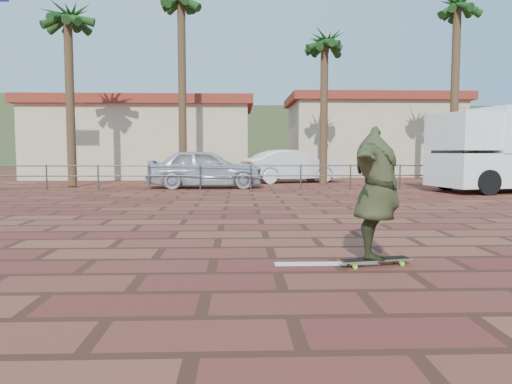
{
  "coord_description": "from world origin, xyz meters",
  "views": [
    {
      "loc": [
        -0.48,
        -7.78,
        1.51
      ],
      "look_at": [
        -0.18,
        0.96,
        0.8
      ],
      "focal_mm": 35.0,
      "sensor_mm": 36.0,
      "label": 1
    }
  ],
  "objects_px": {
    "skateboarder": "(377,193)",
    "car_silver": "(205,168)",
    "longboard": "(375,260)",
    "car_white": "(292,166)"
  },
  "relations": [
    {
      "from": "skateboarder",
      "to": "car_silver",
      "type": "distance_m",
      "value": 14.69
    },
    {
      "from": "longboard",
      "to": "car_silver",
      "type": "height_order",
      "value": "car_silver"
    },
    {
      "from": "skateboarder",
      "to": "car_white",
      "type": "distance_m",
      "value": 17.86
    },
    {
      "from": "car_silver",
      "to": "car_white",
      "type": "distance_m",
      "value": 5.3
    },
    {
      "from": "car_white",
      "to": "longboard",
      "type": "bearing_deg",
      "value": 158.97
    },
    {
      "from": "longboard",
      "to": "skateboarder",
      "type": "bearing_deg",
      "value": -102.86
    },
    {
      "from": "car_silver",
      "to": "skateboarder",
      "type": "bearing_deg",
      "value": -169.51
    },
    {
      "from": "skateboarder",
      "to": "car_silver",
      "type": "height_order",
      "value": "skateboarder"
    },
    {
      "from": "skateboarder",
      "to": "longboard",
      "type": "bearing_deg",
      "value": 19.07
    },
    {
      "from": "skateboarder",
      "to": "car_white",
      "type": "bearing_deg",
      "value": 16.48
    }
  ]
}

